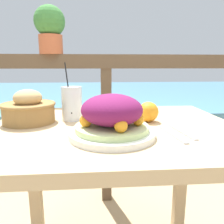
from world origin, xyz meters
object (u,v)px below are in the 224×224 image
(salad_plate, at_px, (112,118))
(potted_plant, at_px, (50,28))
(drink_glass, at_px, (72,103))
(bread_basket, at_px, (29,109))

(salad_plate, height_order, potted_plant, potted_plant)
(drink_glass, bearing_deg, bread_basket, -169.77)
(drink_glass, xyz_separation_m, potted_plant, (-0.18, 0.56, 0.39))
(bread_basket, height_order, potted_plant, potted_plant)
(salad_plate, xyz_separation_m, drink_glass, (-0.15, 0.24, 0.01))
(potted_plant, bearing_deg, drink_glass, -72.26)
(drink_glass, relative_size, potted_plant, 0.81)
(salad_plate, distance_m, bread_basket, 0.38)
(potted_plant, bearing_deg, bread_basket, -89.10)
(drink_glass, height_order, potted_plant, potted_plant)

